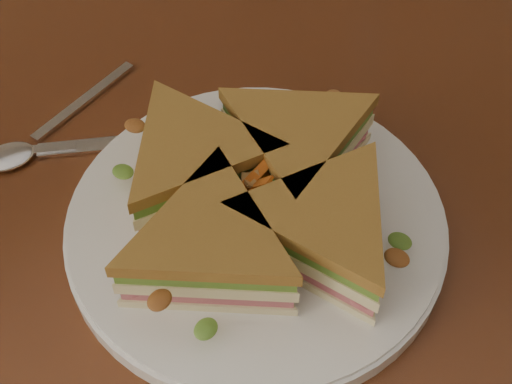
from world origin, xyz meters
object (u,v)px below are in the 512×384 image
knife (132,143)px  plate (256,224)px  table (213,253)px  sandwich_wedges (256,196)px  spoon (28,143)px

knife → plate: bearing=-48.2°
knife → table: bearing=-44.5°
table → knife: knife is taller
table → sandwich_wedges: (0.02, -0.06, 0.14)m
table → plate: plate is taller
spoon → plate: bearing=-78.0°
plate → knife: plate is taller
spoon → knife: (0.09, -0.04, -0.00)m
plate → knife: size_ratio=1.50×
table → sandwich_wedges: sandwich_wedges is taller
knife → spoon: bearing=173.6°
sandwich_wedges → spoon: 0.23m
table → knife: bearing=117.2°
sandwich_wedges → knife: size_ratio=1.52×
table → sandwich_wedges: bearing=-71.9°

